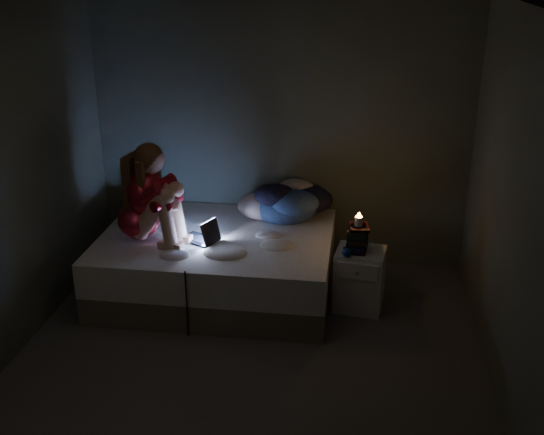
% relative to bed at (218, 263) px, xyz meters
% --- Properties ---
extents(floor, '(3.60, 3.80, 0.02)m').
position_rel_bed_xyz_m(floor, '(0.47, -1.10, -0.29)').
color(floor, '#3D3936').
rests_on(floor, ground).
extents(ceiling, '(3.60, 3.80, 0.02)m').
position_rel_bed_xyz_m(ceiling, '(0.47, -1.10, 2.33)').
color(ceiling, silver).
rests_on(ceiling, ground).
extents(wall_back, '(3.60, 0.02, 2.60)m').
position_rel_bed_xyz_m(wall_back, '(0.47, 0.81, 1.02)').
color(wall_back, '#3F413A').
rests_on(wall_back, ground).
extents(wall_front, '(3.60, 0.02, 2.60)m').
position_rel_bed_xyz_m(wall_front, '(0.47, -3.01, 1.02)').
color(wall_front, '#3F413A').
rests_on(wall_front, ground).
extents(wall_right, '(0.02, 3.80, 2.60)m').
position_rel_bed_xyz_m(wall_right, '(2.28, -1.10, 1.02)').
color(wall_right, '#3F413A').
rests_on(wall_right, ground).
extents(bed, '(2.05, 1.54, 0.56)m').
position_rel_bed_xyz_m(bed, '(0.00, 0.00, 0.00)').
color(bed, '#B4B2AE').
rests_on(bed, ground).
extents(pillow, '(0.48, 0.34, 0.14)m').
position_rel_bed_xyz_m(pillow, '(-0.65, 0.16, 0.35)').
color(pillow, white).
rests_on(pillow, bed).
extents(woman, '(0.61, 0.46, 0.90)m').
position_rel_bed_xyz_m(woman, '(-0.64, -0.20, 0.73)').
color(woman, '#A60C1D').
rests_on(woman, bed).
extents(laptop, '(0.38, 0.33, 0.22)m').
position_rel_bed_xyz_m(laptop, '(-0.13, -0.14, 0.39)').
color(laptop, black).
rests_on(laptop, bed).
extents(clothes_pile, '(0.79, 0.72, 0.38)m').
position_rel_bed_xyz_m(clothes_pile, '(0.56, 0.45, 0.47)').
color(clothes_pile, navy).
rests_on(clothes_pile, bed).
extents(nightstand, '(0.45, 0.41, 0.55)m').
position_rel_bed_xyz_m(nightstand, '(1.28, -0.12, -0.01)').
color(nightstand, beige).
rests_on(nightstand, ground).
extents(book_stack, '(0.19, 0.25, 0.23)m').
position_rel_bed_xyz_m(book_stack, '(1.25, -0.12, 0.38)').
color(book_stack, black).
rests_on(book_stack, nightstand).
extents(candle, '(0.07, 0.07, 0.08)m').
position_rel_bed_xyz_m(candle, '(1.25, -0.12, 0.53)').
color(candle, beige).
rests_on(candle, book_stack).
extents(phone, '(0.08, 0.14, 0.01)m').
position_rel_bed_xyz_m(phone, '(1.17, -0.17, 0.27)').
color(phone, black).
rests_on(phone, nightstand).
extents(blue_orb, '(0.08, 0.08, 0.08)m').
position_rel_bed_xyz_m(blue_orb, '(1.19, -0.27, 0.30)').
color(blue_orb, navy).
rests_on(blue_orb, nightstand).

